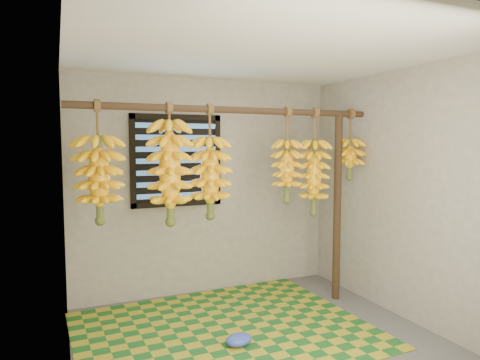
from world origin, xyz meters
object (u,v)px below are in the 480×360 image
woven_mat (224,330)px  banana_bunch_c (210,178)px  plastic_bag (239,340)px  banana_bunch_e (314,177)px  banana_bunch_f (350,159)px  banana_bunch_a (99,179)px  banana_bunch_d (287,171)px  support_post (337,208)px  banana_bunch_b (170,173)px

woven_mat → banana_bunch_c: banana_bunch_c is taller
woven_mat → plastic_bag: plastic_bag is taller
banana_bunch_e → banana_bunch_f: size_ratio=1.48×
banana_bunch_a → banana_bunch_d: (1.81, 0.00, 0.03)m
woven_mat → banana_bunch_e: (1.11, 0.27, 1.33)m
support_post → banana_bunch_c: 1.49m
support_post → plastic_bag: (-1.41, -0.61, -0.94)m
woven_mat → banana_bunch_a: 1.74m
banana_bunch_d → banana_bunch_e: (0.32, 0.00, -0.08)m
woven_mat → banana_bunch_d: (0.79, 0.27, 1.41)m
banana_bunch_d → banana_bunch_c: bearing=180.0°
support_post → banana_bunch_f: size_ratio=2.68×
banana_bunch_c → banana_bunch_e: same height
banana_bunch_a → banana_bunch_c: bearing=0.0°
banana_bunch_c → support_post: bearing=0.0°
woven_mat → plastic_bag: 0.34m
plastic_bag → banana_bunch_f: 2.22m
banana_bunch_b → banana_bunch_d: (1.20, 0.00, -0.01)m
woven_mat → banana_bunch_c: bearing=96.6°
banana_bunch_c → banana_bunch_f: 1.60m
banana_bunch_c → banana_bunch_f: same height
woven_mat → banana_bunch_c: 1.39m
woven_mat → banana_bunch_a: banana_bunch_a is taller
support_post → banana_bunch_a: banana_bunch_a is taller
woven_mat → banana_bunch_a: size_ratio=2.45×
support_post → woven_mat: bearing=-169.0°
banana_bunch_c → banana_bunch_e: 1.14m
plastic_bag → banana_bunch_f: (1.56, 0.61, 1.47)m
plastic_bag → banana_bunch_f: bearing=21.3°
banana_bunch_b → banana_bunch_c: size_ratio=1.03×
banana_bunch_b → plastic_bag: bearing=-55.7°
support_post → banana_bunch_f: (0.15, 0.00, 0.52)m
banana_bunch_b → banana_bunch_c: same height
woven_mat → banana_bunch_b: bearing=146.3°
banana_bunch_e → support_post: bearing=-0.0°
plastic_bag → banana_bunch_c: (-0.03, 0.61, 1.31)m
banana_bunch_d → banana_bunch_f: size_ratio=1.28×
banana_bunch_a → banana_bunch_f: size_ratio=1.39×
plastic_bag → banana_bunch_e: size_ratio=0.22×
woven_mat → plastic_bag: size_ratio=10.70×
banana_bunch_a → banana_bunch_c: 0.99m
banana_bunch_c → banana_bunch_d: (0.82, 0.00, 0.04)m
banana_bunch_b → banana_bunch_d: size_ratio=1.14×
plastic_bag → banana_bunch_d: bearing=37.6°
support_post → banana_bunch_d: 0.75m
banana_bunch_a → banana_bunch_e: same height
support_post → woven_mat: support_post is taller
banana_bunch_b → banana_bunch_f: size_ratio=1.46×
plastic_bag → banana_bunch_d: 1.68m
banana_bunch_c → banana_bunch_b: bearing=180.0°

